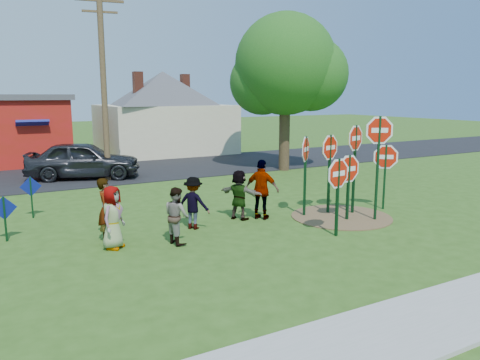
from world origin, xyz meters
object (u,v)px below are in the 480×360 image
(stop_sign_a, at_px, (338,180))
(utility_pole, at_px, (104,82))
(stop_sign_b, at_px, (330,154))
(leafy_tree, at_px, (288,70))
(stop_sign_d, at_px, (355,147))
(stop_sign_c, at_px, (379,144))
(person_a, at_px, (113,217))
(person_b, at_px, (106,210))
(suv, at_px, (83,160))

(stop_sign_a, distance_m, utility_pole, 12.61)
(stop_sign_b, height_order, leafy_tree, leafy_tree)
(stop_sign_a, height_order, stop_sign_d, stop_sign_d)
(stop_sign_c, xyz_separation_m, person_a, (-7.86, 1.26, -1.59))
(stop_sign_c, distance_m, leafy_tree, 10.49)
(person_b, distance_m, utility_pole, 10.03)
(stop_sign_c, bearing_deg, stop_sign_d, 116.48)
(stop_sign_a, bearing_deg, stop_sign_b, 45.44)
(person_b, xyz_separation_m, utility_pole, (2.25, 9.09, 3.59))
(person_a, relative_size, leafy_tree, 0.21)
(person_b, relative_size, utility_pole, 0.20)
(suv, distance_m, utility_pole, 3.76)
(stop_sign_a, relative_size, person_b, 1.36)
(stop_sign_d, bearing_deg, stop_sign_b, 129.67)
(stop_sign_a, height_order, leafy_tree, leafy_tree)
(person_a, relative_size, utility_pole, 0.19)
(person_b, bearing_deg, stop_sign_d, -75.12)
(leafy_tree, bearing_deg, stop_sign_a, -117.83)
(stop_sign_a, bearing_deg, leafy_tree, 52.30)
(utility_pole, bearing_deg, suv, 135.43)
(stop_sign_c, bearing_deg, stop_sign_b, 141.30)
(person_b, bearing_deg, suv, 14.59)
(stop_sign_d, height_order, leafy_tree, leafy_tree)
(stop_sign_a, relative_size, stop_sign_d, 0.76)
(stop_sign_d, relative_size, leafy_tree, 0.39)
(stop_sign_a, bearing_deg, person_b, 144.75)
(utility_pole, relative_size, leafy_tree, 1.06)
(suv, relative_size, utility_pole, 0.60)
(person_a, bearing_deg, leafy_tree, -9.68)
(stop_sign_b, distance_m, stop_sign_c, 1.65)
(stop_sign_c, distance_m, stop_sign_d, 1.01)
(utility_pole, height_order, leafy_tree, utility_pole)
(stop_sign_d, xyz_separation_m, person_a, (-7.83, 0.27, -1.41))
(stop_sign_d, xyz_separation_m, leafy_tree, (3.29, 8.61, 2.88))
(person_b, relative_size, leafy_tree, 0.22)
(person_a, bearing_deg, stop_sign_c, -55.67)
(person_b, xyz_separation_m, suv, (1.35, 9.98, 0.05))
(stop_sign_b, distance_m, utility_pole, 11.12)
(stop_sign_b, distance_m, leafy_tree, 9.61)
(person_a, distance_m, person_b, 0.74)
(stop_sign_d, xyz_separation_m, utility_pole, (-5.57, 10.11, 2.22))
(utility_pole, bearing_deg, person_a, -102.91)
(stop_sign_d, height_order, suv, stop_sign_d)
(stop_sign_c, bearing_deg, utility_pole, 141.65)
(stop_sign_a, height_order, utility_pole, utility_pole)
(stop_sign_a, distance_m, person_b, 6.33)
(stop_sign_d, height_order, utility_pole, utility_pole)
(stop_sign_c, bearing_deg, stop_sign_a, -137.52)
(stop_sign_a, xyz_separation_m, stop_sign_c, (2.17, 0.69, 0.82))
(person_b, height_order, suv, suv)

